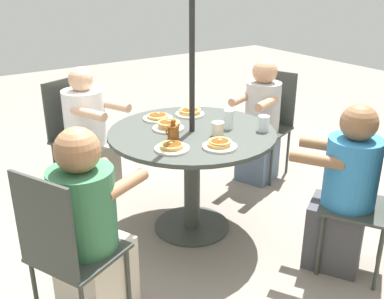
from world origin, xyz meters
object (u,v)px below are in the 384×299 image
at_px(patio_chair_north, 65,247).
at_px(pancake_plate_e, 172,147).
at_px(patio_chair_south, 269,118).
at_px(patio_chair_east, 375,197).
at_px(syrup_bottle, 173,132).
at_px(diner_south, 260,125).
at_px(patio_chair_west, 73,129).
at_px(pancake_plate_d, 158,117).
at_px(coffee_cup, 218,129).
at_px(patio_table, 192,151).
at_px(pancake_plate_b, 169,126).
at_px(drinking_glass_b, 264,123).
at_px(drinking_glass_a, 229,119).
at_px(diner_west, 89,138).
at_px(pancake_plate_a, 220,145).
at_px(diner_east, 344,195).
at_px(pancake_plate_c, 190,113).
at_px(diner_north, 90,233).

bearing_deg(patio_chair_north, pancake_plate_e, 85.17).
bearing_deg(patio_chair_south, patio_chair_east, 139.98).
height_order(patio_chair_east, syrup_bottle, patio_chair_east).
xyz_separation_m(patio_chair_east, diner_south, (-0.37, -1.40, -0.02)).
relative_size(patio_chair_south, patio_chair_west, 1.00).
bearing_deg(pancake_plate_e, patio_chair_east, 137.20).
xyz_separation_m(pancake_plate_d, pancake_plate_e, (0.23, 0.56, 0.00)).
relative_size(pancake_plate_e, coffee_cup, 2.32).
distance_m(patio_chair_west, syrup_bottle, 1.26).
distance_m(patio_table, pancake_plate_b, 0.24).
height_order(pancake_plate_e, syrup_bottle, syrup_bottle).
relative_size(patio_chair_south, drinking_glass_b, 8.91).
relative_size(patio_chair_north, diner_south, 0.87).
distance_m(patio_chair_east, syrup_bottle, 1.30).
relative_size(syrup_bottle, drinking_glass_a, 1.05).
height_order(patio_table, patio_chair_south, patio_chair_south).
distance_m(patio_chair_north, patio_chair_south, 2.42).
xyz_separation_m(patio_table, patio_chair_west, (0.44, -1.13, -0.08)).
xyz_separation_m(patio_chair_north, diner_west, (-0.72, -1.46, -0.04)).
distance_m(pancake_plate_b, drinking_glass_a, 0.42).
relative_size(patio_chair_east, diner_south, 0.87).
bearing_deg(drinking_glass_a, pancake_plate_a, 42.76).
bearing_deg(patio_chair_east, drinking_glass_b, 74.53).
relative_size(diner_east, pancake_plate_c, 5.01).
distance_m(patio_chair_east, pancake_plate_e, 1.25).
bearing_deg(pancake_plate_a, diner_west, -75.18).
bearing_deg(patio_table, pancake_plate_d, -78.93).
xyz_separation_m(patio_chair_east, pancake_plate_e, (0.90, -0.83, 0.25)).
bearing_deg(diner_north, patio_chair_west, 137.75).
height_order(patio_chair_north, diner_south, diner_south).
relative_size(patio_chair_north, coffee_cup, 10.08).
height_order(drinking_glass_a, drinking_glass_b, drinking_glass_a).
bearing_deg(drinking_glass_a, diner_east, 109.50).
xyz_separation_m(diner_north, drinking_glass_b, (-1.35, -0.16, 0.30)).
height_order(patio_chair_north, patio_chair_east, same).
xyz_separation_m(patio_chair_north, drinking_glass_b, (-1.51, -0.23, 0.28)).
bearing_deg(pancake_plate_b, patio_chair_west, -71.90).
distance_m(diner_north, patio_chair_south, 2.24).
distance_m(pancake_plate_b, coffee_cup, 0.36).
distance_m(diner_south, pancake_plate_a, 1.26).
distance_m(pancake_plate_d, coffee_cup, 0.54).
bearing_deg(diner_north, pancake_plate_e, 83.94).
xyz_separation_m(pancake_plate_e, drinking_glass_a, (-0.53, -0.11, 0.05)).
bearing_deg(diner_west, drinking_glass_b, 100.89).
relative_size(patio_table, syrup_bottle, 8.39).
relative_size(pancake_plate_a, syrup_bottle, 1.57).
bearing_deg(diner_east, diner_west, 85.74).
distance_m(diner_south, pancake_plate_d, 1.08).
bearing_deg(pancake_plate_b, pancake_plate_a, 100.00).
relative_size(diner_north, patio_chair_east, 1.17).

